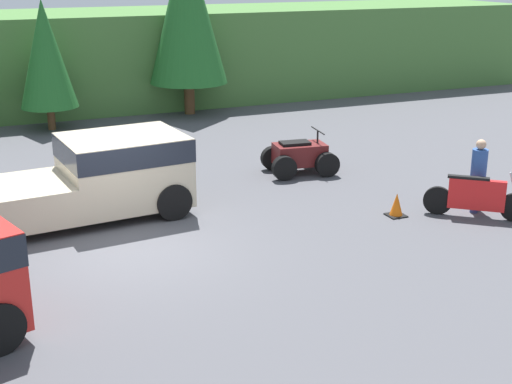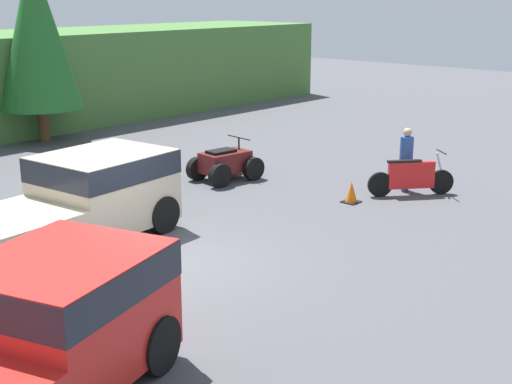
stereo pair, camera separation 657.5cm
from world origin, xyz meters
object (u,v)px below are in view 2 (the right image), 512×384
at_px(pickup_truck_second, 70,201).
at_px(quad_atv, 225,164).
at_px(pickup_truck_red, 18,345).
at_px(traffic_cone, 351,193).
at_px(dirt_bike, 411,178).
at_px(rider_person, 406,157).

relative_size(pickup_truck_second, quad_atv, 3.00).
height_order(pickup_truck_red, traffic_cone, pickup_truck_red).
bearing_deg(quad_atv, pickup_truck_red, -141.23).
xyz_separation_m(pickup_truck_red, quad_atv, (10.31, 6.33, -0.50)).
distance_m(dirt_bike, quad_atv, 5.28).
xyz_separation_m(quad_atv, traffic_cone, (0.50, -4.03, -0.22)).
height_order(pickup_truck_second, rider_person, pickup_truck_second).
xyz_separation_m(pickup_truck_red, rider_person, (12.71, 1.84, -0.03)).
distance_m(dirt_bike, rider_person, 0.64).
bearing_deg(pickup_truck_second, quad_atv, 7.24).
distance_m(pickup_truck_red, rider_person, 12.84).
xyz_separation_m(dirt_bike, rider_person, (0.29, 0.35, 0.46)).
relative_size(pickup_truck_second, rider_person, 3.53).
bearing_deg(traffic_cone, dirt_bike, -26.57).
bearing_deg(quad_atv, rider_person, -54.72).
bearing_deg(pickup_truck_second, traffic_cone, -27.13).
height_order(pickup_truck_red, quad_atv, pickup_truck_red).
relative_size(pickup_truck_second, traffic_cone, 11.19).
xyz_separation_m(pickup_truck_red, pickup_truck_second, (4.15, 4.96, 0.00)).
relative_size(pickup_truck_red, pickup_truck_second, 0.98).
relative_size(dirt_bike, traffic_cone, 3.43).
bearing_deg(rider_person, dirt_bike, -75.25).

